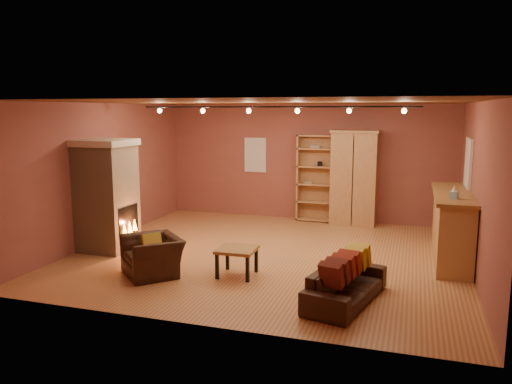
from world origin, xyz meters
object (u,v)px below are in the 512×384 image
(armoire, at_px, (354,178))
(fireplace, at_px, (107,195))
(armchair, at_px, (152,249))
(bookcase, at_px, (315,177))
(bar_counter, at_px, (452,226))
(coffee_table, at_px, (237,252))
(loveseat, at_px, (346,277))

(armoire, bearing_deg, fireplace, -139.84)
(armoire, xyz_separation_m, armchair, (-2.68, -4.65, -0.69))
(bookcase, height_order, armchair, bookcase)
(armoire, bearing_deg, bar_counter, -48.83)
(bookcase, bearing_deg, coffee_table, -95.23)
(bookcase, xyz_separation_m, bar_counter, (2.95, -2.47, -0.44))
(bookcase, relative_size, loveseat, 1.18)
(bar_counter, bearing_deg, coffee_table, -149.48)
(armchair, bearing_deg, armoire, 104.18)
(armoire, relative_size, bar_counter, 0.86)
(armchair, height_order, coffee_table, armchair)
(armoire, relative_size, coffee_table, 3.54)
(coffee_table, bearing_deg, bookcase, 84.77)
(bookcase, height_order, coffee_table, bookcase)
(armoire, distance_m, armchair, 5.41)
(bar_counter, bearing_deg, fireplace, -168.50)
(fireplace, height_order, bookcase, fireplace)
(armoire, height_order, bar_counter, armoire)
(fireplace, height_order, loveseat, fireplace)
(armoire, bearing_deg, armchair, -119.95)
(armoire, height_order, armchair, armoire)
(armchair, bearing_deg, bar_counter, 70.75)
(fireplace, height_order, armchair, fireplace)
(fireplace, distance_m, bookcase, 4.98)
(bookcase, bearing_deg, loveseat, -74.21)
(armoire, height_order, loveseat, armoire)
(fireplace, bearing_deg, armoire, 40.16)
(armoire, distance_m, coffee_table, 4.54)
(loveseat, height_order, armchair, armchair)
(bookcase, bearing_deg, armoire, -10.23)
(bookcase, distance_m, armoire, 0.96)
(bookcase, xyz_separation_m, loveseat, (1.43, -5.05, -0.70))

